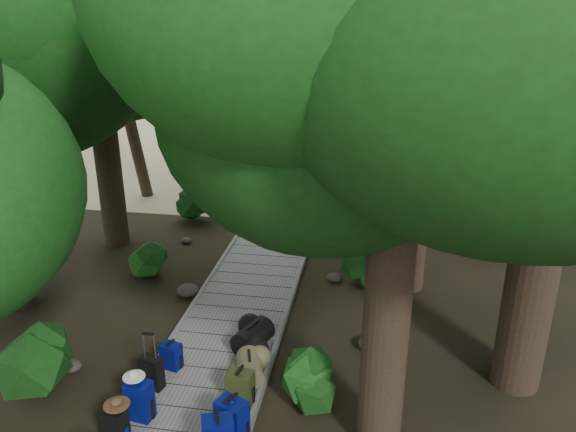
% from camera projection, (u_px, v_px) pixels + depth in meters
% --- Properties ---
extents(ground, '(120.00, 120.00, 0.00)m').
position_uv_depth(ground, '(239.00, 313.00, 11.32)').
color(ground, '#2C2316').
rests_on(ground, ground).
extents(sand_beach, '(40.00, 22.00, 0.02)m').
position_uv_depth(sand_beach, '(324.00, 135.00, 26.02)').
color(sand_beach, tan).
rests_on(sand_beach, ground).
extents(boardwalk, '(2.00, 12.00, 0.12)m').
position_uv_depth(boardwalk, '(251.00, 287.00, 12.22)').
color(boardwalk, gray).
rests_on(boardwalk, ground).
extents(backpack_left_b, '(0.37, 0.29, 0.64)m').
position_uv_depth(backpack_left_b, '(114.00, 425.00, 7.75)').
color(backpack_left_b, black).
rests_on(backpack_left_b, boardwalk).
extents(backpack_left_c, '(0.40, 0.32, 0.68)m').
position_uv_depth(backpack_left_c, '(139.00, 398.00, 8.22)').
color(backpack_left_c, '#020F69').
rests_on(backpack_left_c, boardwalk).
extents(backpack_left_d, '(0.37, 0.31, 0.49)m').
position_uv_depth(backpack_left_d, '(171.00, 355.00, 9.39)').
color(backpack_left_d, '#020F69').
rests_on(backpack_left_d, boardwalk).
extents(backpack_right_c, '(0.51, 0.44, 0.72)m').
position_uv_depth(backpack_right_c, '(232.00, 419.00, 7.80)').
color(backpack_right_c, '#020F69').
rests_on(backpack_right_c, boardwalk).
extents(backpack_right_d, '(0.42, 0.33, 0.60)m').
position_uv_depth(backpack_right_d, '(240.00, 386.00, 8.56)').
color(backpack_right_d, '#2F3716').
rests_on(backpack_right_d, boardwalk).
extents(duffel_right_khaki, '(0.58, 0.72, 0.42)m').
position_uv_depth(duffel_right_khaki, '(250.00, 367.00, 9.13)').
color(duffel_right_khaki, brown).
rests_on(duffel_right_khaki, boardwalk).
extents(duffel_right_black, '(0.70, 0.86, 0.47)m').
position_uv_depth(duffel_right_black, '(253.00, 337.00, 9.90)').
color(duffel_right_black, black).
rests_on(duffel_right_black, boardwalk).
extents(suitcase_on_boardwalk, '(0.40, 0.29, 0.55)m').
position_uv_depth(suitcase_on_boardwalk, '(152.00, 372.00, 8.90)').
color(suitcase_on_boardwalk, black).
rests_on(suitcase_on_boardwalk, boardwalk).
extents(lone_suitcase_on_sand, '(0.43, 0.30, 0.61)m').
position_uv_depth(lone_suitcase_on_sand, '(305.00, 179.00, 18.59)').
color(lone_suitcase_on_sand, black).
rests_on(lone_suitcase_on_sand, sand_beach).
extents(hat_brown, '(0.36, 0.36, 0.11)m').
position_uv_depth(hat_brown, '(116.00, 402.00, 7.63)').
color(hat_brown, '#51351E').
rests_on(hat_brown, backpack_left_b).
extents(hat_white, '(0.33, 0.33, 0.11)m').
position_uv_depth(hat_white, '(134.00, 374.00, 8.12)').
color(hat_white, silver).
rests_on(hat_white, backpack_left_c).
extents(kayak, '(1.16, 2.92, 0.29)m').
position_uv_depth(kayak, '(215.00, 164.00, 20.97)').
color(kayak, '#B20F1B').
rests_on(kayak, sand_beach).
extents(sun_lounger, '(0.57, 1.74, 0.56)m').
position_uv_depth(sun_lounger, '(410.00, 177.00, 18.91)').
color(sun_lounger, silver).
rests_on(sun_lounger, sand_beach).
extents(tree_right_a, '(5.32, 5.32, 8.87)m').
position_uv_depth(tree_right_a, '(400.00, 138.00, 6.45)').
color(tree_right_a, black).
rests_on(tree_right_a, ground).
extents(tree_right_b, '(6.13, 6.13, 10.95)m').
position_uv_depth(tree_right_b, '(575.00, 36.00, 7.32)').
color(tree_right_b, black).
rests_on(tree_right_b, ground).
extents(tree_right_c, '(5.56, 5.56, 9.62)m').
position_uv_depth(tree_right_c, '(426.00, 62.00, 10.65)').
color(tree_right_c, black).
rests_on(tree_right_c, ground).
extents(tree_right_d, '(5.83, 5.83, 10.69)m').
position_uv_depth(tree_right_d, '(530.00, 28.00, 11.83)').
color(tree_right_d, black).
rests_on(tree_right_d, ground).
extents(tree_right_e, '(4.96, 4.96, 8.94)m').
position_uv_depth(tree_right_e, '(435.00, 55.00, 15.57)').
color(tree_right_e, black).
rests_on(tree_right_e, ground).
extents(tree_right_f, '(6.02, 6.02, 10.75)m').
position_uv_depth(tree_right_f, '(532.00, 19.00, 16.42)').
color(tree_right_f, black).
rests_on(tree_right_f, ground).
extents(tree_left_c, '(5.13, 5.13, 8.92)m').
position_uv_depth(tree_left_c, '(96.00, 66.00, 12.98)').
color(tree_left_c, black).
rests_on(tree_left_c, ground).
extents(tree_back_a, '(5.33, 5.33, 9.23)m').
position_uv_depth(tree_back_a, '(301.00, 31.00, 24.07)').
color(tree_back_a, black).
rests_on(tree_back_a, ground).
extents(tree_back_b, '(6.29, 6.29, 11.24)m').
position_uv_depth(tree_back_b, '(375.00, 6.00, 23.10)').
color(tree_back_b, black).
rests_on(tree_back_b, ground).
extents(tree_back_c, '(5.49, 5.49, 9.88)m').
position_uv_depth(tree_back_c, '(444.00, 24.00, 23.26)').
color(tree_back_c, black).
rests_on(tree_back_c, ground).
extents(tree_back_d, '(4.42, 4.42, 7.37)m').
position_uv_depth(tree_back_d, '(204.00, 53.00, 24.76)').
color(tree_back_d, black).
rests_on(tree_back_d, ground).
extents(palm_right_a, '(4.67, 4.67, 7.96)m').
position_uv_depth(palm_right_a, '(412.00, 78.00, 14.70)').
color(palm_right_a, '#143C11').
rests_on(palm_right_a, ground).
extents(palm_right_b, '(4.93, 4.93, 9.53)m').
position_uv_depth(palm_right_b, '(459.00, 36.00, 18.70)').
color(palm_right_b, '#143C11').
rests_on(palm_right_b, ground).
extents(palm_right_c, '(4.72, 4.72, 7.51)m').
position_uv_depth(palm_right_c, '(384.00, 60.00, 21.07)').
color(palm_right_c, '#143C11').
rests_on(palm_right_c, ground).
extents(palm_left_a, '(4.94, 4.94, 7.85)m').
position_uv_depth(palm_left_a, '(126.00, 71.00, 16.61)').
color(palm_left_a, '#143C11').
rests_on(palm_left_a, ground).
extents(rock_left_b, '(0.34, 0.30, 0.18)m').
position_uv_depth(rock_left_b, '(72.00, 366.00, 9.54)').
color(rock_left_b, '#4C473F').
rests_on(rock_left_b, ground).
extents(rock_left_c, '(0.47, 0.42, 0.26)m').
position_uv_depth(rock_left_c, '(188.00, 290.00, 11.94)').
color(rock_left_c, '#4C473F').
rests_on(rock_left_c, ground).
extents(rock_left_d, '(0.28, 0.25, 0.15)m').
position_uv_depth(rock_left_d, '(186.00, 240.00, 14.53)').
color(rock_left_d, '#4C473F').
rests_on(rock_left_d, ground).
extents(rock_right_b, '(0.50, 0.45, 0.27)m').
position_uv_depth(rock_right_b, '(372.00, 343.00, 10.10)').
color(rock_right_b, '#4C473F').
rests_on(rock_right_b, ground).
extents(rock_right_c, '(0.34, 0.30, 0.19)m').
position_uv_depth(rock_right_c, '(335.00, 278.00, 12.56)').
color(rock_right_c, '#4C473F').
rests_on(rock_right_c, ground).
extents(rock_right_d, '(0.63, 0.57, 0.35)m').
position_uv_depth(rock_right_d, '(368.00, 229.00, 14.99)').
color(rock_right_d, '#4C473F').
rests_on(rock_right_d, ground).
extents(shrub_left_a, '(1.25, 1.25, 1.13)m').
position_uv_depth(shrub_left_a, '(30.00, 360.00, 8.91)').
color(shrub_left_a, '#164916').
rests_on(shrub_left_a, ground).
extents(shrub_left_b, '(0.91, 0.91, 0.82)m').
position_uv_depth(shrub_left_b, '(147.00, 263.00, 12.54)').
color(shrub_left_b, '#164916').
rests_on(shrub_left_b, ground).
extents(shrub_left_c, '(1.23, 1.23, 1.10)m').
position_uv_depth(shrub_left_c, '(192.00, 202.00, 15.88)').
color(shrub_left_c, '#164916').
rests_on(shrub_left_c, ground).
extents(shrub_right_a, '(0.88, 0.88, 0.79)m').
position_uv_depth(shrub_right_a, '(317.00, 382.00, 8.66)').
color(shrub_right_a, '#164916').
rests_on(shrub_right_a, ground).
extents(shrub_right_b, '(1.14, 1.14, 1.03)m').
position_uv_depth(shrub_right_b, '(368.00, 263.00, 12.31)').
color(shrub_right_b, '#164916').
rests_on(shrub_right_b, ground).
extents(shrub_right_c, '(0.88, 0.88, 0.79)m').
position_uv_depth(shrub_right_c, '(365.00, 210.00, 15.71)').
color(shrub_right_c, '#164916').
rests_on(shrub_right_c, ground).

